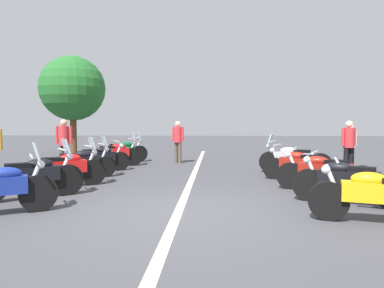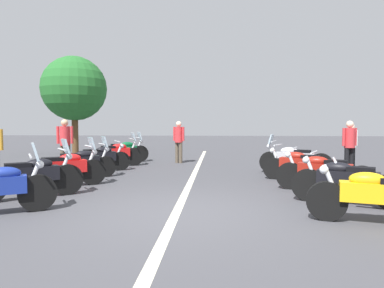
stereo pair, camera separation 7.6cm
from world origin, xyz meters
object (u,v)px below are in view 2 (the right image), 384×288
at_px(motorcycle_left_row_6, 124,151).
at_px(roadside_tree_0, 74,89).
at_px(motorcycle_left_row_3, 79,163).
at_px(motorcycle_right_row_1, 346,181).
at_px(bystander_1, 351,143).
at_px(motorcycle_left_row_2, 64,168).
at_px(motorcycle_right_row_2, 324,172).
at_px(bystander_3, 179,139).
at_px(motorcycle_left_row_1, 32,176).
at_px(motorcycle_left_row_5, 115,153).
at_px(bystander_4, 349,143).
at_px(motorcycle_right_row_3, 301,165).
at_px(motorcycle_right_row_0, 379,196).
at_px(motorcycle_left_row_4, 99,158).
at_px(motorcycle_right_row_4, 294,159).
at_px(bystander_0, 65,141).

height_order(motorcycle_left_row_6, roadside_tree_0, roadside_tree_0).
bearing_deg(motorcycle_left_row_3, motorcycle_right_row_1, -55.93).
distance_m(motorcycle_left_row_6, bystander_1, 8.39).
distance_m(motorcycle_left_row_2, motorcycle_right_row_2, 6.15).
bearing_deg(bystander_3, motorcycle_left_row_1, 10.61).
bearing_deg(motorcycle_left_row_5, bystander_4, -36.45).
relative_size(motorcycle_left_row_3, motorcycle_right_row_2, 0.90).
distance_m(motorcycle_left_row_3, bystander_1, 8.60).
bearing_deg(motorcycle_right_row_3, motorcycle_right_row_0, 120.10).
xyz_separation_m(motorcycle_right_row_0, motorcycle_right_row_1, (1.29, -0.00, 0.00)).
relative_size(bystander_3, roadside_tree_0, 0.33).
distance_m(motorcycle_right_row_3, bystander_3, 5.61).
bearing_deg(motorcycle_left_row_4, motorcycle_left_row_1, -121.09).
height_order(motorcycle_left_row_4, motorcycle_right_row_0, motorcycle_right_row_0).
relative_size(motorcycle_left_row_2, motorcycle_right_row_4, 0.85).
bearing_deg(motorcycle_right_row_4, motorcycle_left_row_3, 34.03).
xyz_separation_m(motorcycle_left_row_3, bystander_1, (2.26, -8.29, 0.45)).
bearing_deg(motorcycle_left_row_6, motorcycle_right_row_0, -80.73).
xyz_separation_m(motorcycle_left_row_6, bystander_3, (0.01, -2.24, 0.49)).
distance_m(motorcycle_left_row_2, bystander_3, 5.87).
height_order(motorcycle_right_row_0, motorcycle_right_row_3, motorcycle_right_row_0).
bearing_deg(motorcycle_right_row_0, motorcycle_left_row_1, 3.32).
relative_size(motorcycle_right_row_2, motorcycle_right_row_4, 1.00).
distance_m(motorcycle_left_row_5, motorcycle_right_row_3, 6.59).
relative_size(motorcycle_right_row_3, bystander_4, 1.20).
bearing_deg(bystander_3, roadside_tree_0, -91.64).
relative_size(motorcycle_right_row_0, motorcycle_right_row_4, 1.00).
height_order(motorcycle_left_row_4, motorcycle_right_row_4, motorcycle_right_row_4).
relative_size(motorcycle_right_row_2, motorcycle_right_row_3, 1.06).
xyz_separation_m(motorcycle_left_row_2, motorcycle_right_row_3, (1.31, -5.99, -0.02)).
distance_m(motorcycle_left_row_3, motorcycle_left_row_5, 2.81).
xyz_separation_m(motorcycle_left_row_5, motorcycle_right_row_4, (-1.40, -6.08, -0.00)).
height_order(motorcycle_right_row_1, motorcycle_right_row_4, motorcycle_right_row_4).
bearing_deg(bystander_3, motorcycle_right_row_3, 72.22).
height_order(motorcycle_left_row_4, bystander_4, bystander_4).
bearing_deg(roadside_tree_0, motorcycle_left_row_5, -143.38).
height_order(motorcycle_left_row_1, motorcycle_right_row_1, motorcycle_left_row_1).
distance_m(motorcycle_right_row_0, bystander_4, 5.74).
bearing_deg(bystander_1, motorcycle_right_row_2, -51.94).
bearing_deg(bystander_3, motorcycle_left_row_6, -60.33).
bearing_deg(bystander_0, roadside_tree_0, -172.14).
height_order(motorcycle_right_row_1, bystander_4, bystander_4).
bearing_deg(motorcycle_left_row_6, motorcycle_left_row_2, -117.93).
bearing_deg(motorcycle_right_row_4, bystander_1, -135.66).
relative_size(motorcycle_left_row_5, bystander_4, 1.19).
relative_size(motorcycle_left_row_2, roadside_tree_0, 0.36).
relative_size(motorcycle_left_row_5, roadside_tree_0, 0.39).
distance_m(motorcycle_right_row_4, bystander_4, 1.78).
relative_size(motorcycle_right_row_1, bystander_1, 1.25).
relative_size(motorcycle_right_row_2, bystander_3, 1.26).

